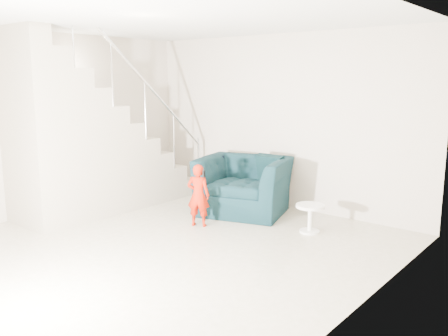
{
  "coord_description": "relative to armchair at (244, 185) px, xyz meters",
  "views": [
    {
      "loc": [
        4.08,
        -3.57,
        2.02
      ],
      "look_at": [
        0.15,
        1.2,
        0.85
      ],
      "focal_mm": 38.0,
      "sensor_mm": 36.0,
      "label": 1
    }
  ],
  "objects": [
    {
      "name": "floor",
      "position": [
        0.16,
        -2.05,
        -0.42
      ],
      "size": [
        5.5,
        5.5,
        0.0
      ],
      "primitive_type": "plane",
      "color": "tan",
      "rests_on": "ground"
    },
    {
      "name": "ceiling",
      "position": [
        0.16,
        -2.05,
        2.28
      ],
      "size": [
        5.5,
        5.5,
        0.0
      ],
      "primitive_type": "plane",
      "rotation": [
        3.14,
        0.0,
        0.0
      ],
      "color": "silver",
      "rests_on": "back_wall"
    },
    {
      "name": "back_wall",
      "position": [
        0.16,
        0.7,
        0.93
      ],
      "size": [
        5.0,
        0.0,
        5.0
      ],
      "primitive_type": "plane",
      "rotation": [
        1.57,
        0.0,
        0.0
      ],
      "color": "#C0B09C",
      "rests_on": "floor"
    },
    {
      "name": "left_wall",
      "position": [
        -2.34,
        -2.05,
        0.93
      ],
      "size": [
        0.0,
        5.5,
        5.5
      ],
      "primitive_type": "plane",
      "rotation": [
        1.57,
        0.0,
        1.57
      ],
      "color": "#C0B09C",
      "rests_on": "floor"
    },
    {
      "name": "right_wall",
      "position": [
        2.66,
        -2.05,
        0.93
      ],
      "size": [
        0.0,
        5.5,
        5.5
      ],
      "primitive_type": "plane",
      "rotation": [
        1.57,
        0.0,
        -1.57
      ],
      "color": "#C0B09C",
      "rests_on": "floor"
    },
    {
      "name": "armchair",
      "position": [
        0.0,
        0.0,
        0.0
      ],
      "size": [
        1.58,
        1.48,
        0.84
      ],
      "primitive_type": "imported",
      "rotation": [
        0.0,
        0.0,
        0.31
      ],
      "color": "black",
      "rests_on": "floor"
    },
    {
      "name": "toddler",
      "position": [
        -0.07,
        -0.95,
        0.02
      ],
      "size": [
        0.38,
        0.32,
        0.87
      ],
      "primitive_type": "imported",
      "rotation": [
        0.0,
        0.0,
        3.57
      ],
      "color": "#921204",
      "rests_on": "floor"
    },
    {
      "name": "side_table",
      "position": [
        1.27,
        -0.23,
        -0.16
      ],
      "size": [
        0.38,
        0.38,
        0.38
      ],
      "color": "white",
      "rests_on": "floor"
    },
    {
      "name": "staircase",
      "position": [
        -1.84,
        -1.5,
        0.53
      ],
      "size": [
        1.02,
        3.03,
        3.62
      ],
      "color": "#ADA089",
      "rests_on": "floor"
    },
    {
      "name": "cushion",
      "position": [
        0.26,
        0.34,
        0.24
      ],
      "size": [
        0.45,
        0.21,
        0.44
      ],
      "primitive_type": "cube",
      "rotation": [
        0.21,
        0.0,
        0.0
      ],
      "color": "black",
      "rests_on": "armchair"
    },
    {
      "name": "throw",
      "position": [
        -0.56,
        -0.06,
        0.11
      ],
      "size": [
        0.05,
        0.48,
        0.54
      ],
      "primitive_type": "cube",
      "color": "black",
      "rests_on": "armchair"
    },
    {
      "name": "phone",
      "position": [
        0.06,
        -0.97,
        0.34
      ],
      "size": [
        0.03,
        0.05,
        0.1
      ],
      "primitive_type": "cube",
      "rotation": [
        0.0,
        0.0,
        0.29
      ],
      "color": "black",
      "rests_on": "toddler"
    }
  ]
}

